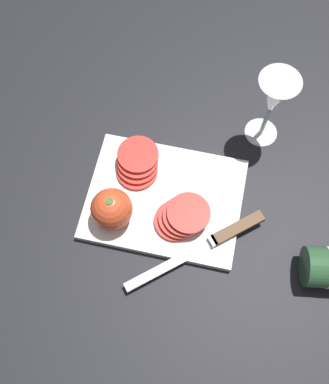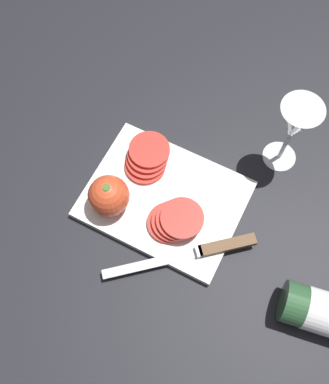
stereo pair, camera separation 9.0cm
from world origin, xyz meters
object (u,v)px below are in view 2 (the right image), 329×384
knife (213,248)px  wine_glass (295,125)px  tomato_slice_stack_near (175,220)px  tomato_slice_stack_far (147,158)px  whole_tomato (109,196)px

knife → wine_glass: bearing=-139.2°
tomato_slice_stack_near → tomato_slice_stack_far: size_ratio=0.97×
whole_tomato → tomato_slice_stack_near: 0.14m
wine_glass → tomato_slice_stack_far: (-0.25, -0.15, -0.10)m
tomato_slice_stack_near → whole_tomato: bearing=-171.1°
whole_tomato → tomato_slice_stack_near: size_ratio=0.77×
wine_glass → whole_tomato: 0.39m
whole_tomato → tomato_slice_stack_far: 0.12m
whole_tomato → tomato_slice_stack_near: whole_tomato is taller
wine_glass → whole_tomato: bearing=-135.0°
wine_glass → tomato_slice_stack_near: bearing=-118.1°
knife → tomato_slice_stack_far: tomato_slice_stack_far is taller
knife → tomato_slice_stack_far: bearing=-68.8°
tomato_slice_stack_far → whole_tomato: bearing=-100.4°
wine_glass → tomato_slice_stack_near: 0.30m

